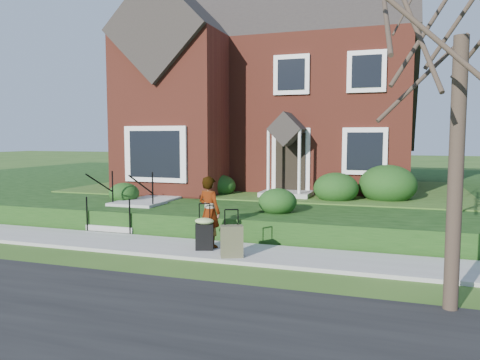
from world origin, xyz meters
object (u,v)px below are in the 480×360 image
at_px(tree_verge, 463,8).
at_px(suitcase_olive, 232,241).
at_px(suitcase_black, 204,232).
at_px(woman, 209,212).
at_px(front_steps, 129,211).

bearing_deg(tree_verge, suitcase_olive, 158.52).
xyz_separation_m(suitcase_black, tree_verge, (4.77, -1.96, 3.86)).
relative_size(suitcase_olive, tree_verge, 0.16).
bearing_deg(suitcase_black, woman, 71.33).
bearing_deg(suitcase_olive, front_steps, 124.29).
relative_size(front_steps, woman, 1.26).
bearing_deg(woman, tree_verge, 174.66).
distance_m(suitcase_olive, tree_verge, 5.82).
height_order(suitcase_black, tree_verge, tree_verge).
bearing_deg(tree_verge, suitcase_black, 157.67).
distance_m(suitcase_black, tree_verge, 6.44).
distance_m(suitcase_black, suitcase_olive, 0.87).
xyz_separation_m(suitcase_olive, tree_verge, (3.99, -1.57, 3.93)).
xyz_separation_m(woman, tree_verge, (4.77, -2.24, 3.46)).
distance_m(woman, tree_verge, 6.30).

